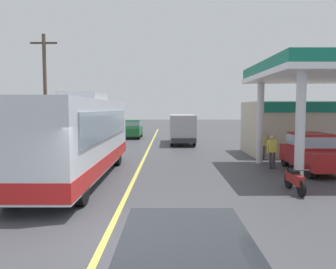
% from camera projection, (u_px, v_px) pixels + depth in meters
% --- Properties ---
extents(ground, '(120.00, 120.00, 0.00)m').
position_uv_depth(ground, '(150.00, 144.00, 27.50)').
color(ground, '#424247').
extents(lane_divider_stripe, '(0.16, 50.00, 0.01)m').
position_uv_depth(lane_divider_stripe, '(146.00, 152.00, 22.52)').
color(lane_divider_stripe, '#D8CC4C').
rests_on(lane_divider_stripe, ground).
extents(wet_puddle_patch, '(3.05, 4.45, 0.01)m').
position_uv_depth(wet_puddle_patch, '(185.00, 237.00, 7.63)').
color(wet_puddle_patch, '#26282D').
rests_on(wet_puddle_patch, ground).
extents(coach_bus_main, '(2.60, 11.04, 3.69)m').
position_uv_depth(coach_bus_main, '(78.00, 138.00, 13.86)').
color(coach_bus_main, silver).
rests_on(coach_bus_main, ground).
extents(gas_station_roadside, '(9.10, 11.95, 5.10)m').
position_uv_depth(gas_station_roadside, '(315.00, 114.00, 19.32)').
color(gas_station_roadside, '#147259').
rests_on(gas_station_roadside, ground).
extents(car_at_pump, '(1.70, 4.20, 1.82)m').
position_uv_depth(car_at_pump, '(311.00, 150.00, 15.49)').
color(car_at_pump, maroon).
rests_on(car_at_pump, ground).
extents(minibus_opposing_lane, '(2.04, 6.13, 2.44)m').
position_uv_depth(minibus_opposing_lane, '(181.00, 126.00, 27.81)').
color(minibus_opposing_lane, '#A5A5AD').
rests_on(minibus_opposing_lane, ground).
extents(motorcycle_parked_forecourt, '(0.55, 1.80, 0.92)m').
position_uv_depth(motorcycle_parked_forecourt, '(293.00, 180.00, 11.68)').
color(motorcycle_parked_forecourt, black).
rests_on(motorcycle_parked_forecourt, ground).
extents(pedestrian_near_pump, '(0.55, 0.22, 1.66)m').
position_uv_depth(pedestrian_near_pump, '(261.00, 144.00, 19.10)').
color(pedestrian_near_pump, '#33333F').
rests_on(pedestrian_near_pump, ground).
extents(pedestrian_by_shop, '(0.55, 0.22, 1.66)m').
position_uv_depth(pedestrian_by_shop, '(271.00, 150.00, 16.23)').
color(pedestrian_by_shop, '#33333F').
rests_on(pedestrian_by_shop, ground).
extents(car_trailing_behind_bus, '(1.70, 4.20, 1.82)m').
position_uv_depth(car_trailing_behind_bus, '(132.00, 128.00, 33.12)').
color(car_trailing_behind_bus, '#1E602D').
rests_on(car_trailing_behind_bus, ground).
extents(utility_pole_roadside, '(1.80, 0.24, 7.98)m').
position_uv_depth(utility_pole_roadside, '(44.00, 91.00, 22.37)').
color(utility_pole_roadside, brown).
rests_on(utility_pole_roadside, ground).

